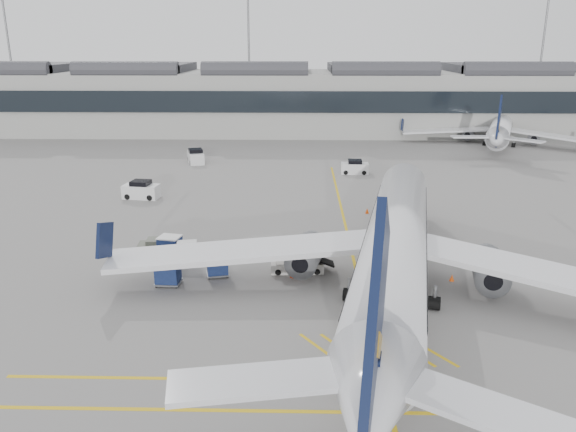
{
  "coord_description": "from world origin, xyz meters",
  "views": [
    {
      "loc": [
        5.81,
        -34.39,
        16.21
      ],
      "look_at": [
        4.92,
        4.85,
        4.0
      ],
      "focal_mm": 35.0,
      "sensor_mm": 36.0,
      "label": 1
    }
  ],
  "objects_px": {
    "belt_loader": "(296,264)",
    "ramp_agent_a": "(315,248)",
    "pushback_tug": "(156,249)",
    "airliner_main": "(395,246)",
    "ramp_agent_b": "(293,265)",
    "baggage_cart_a": "(217,264)"
  },
  "relations": [
    {
      "from": "belt_loader",
      "to": "ramp_agent_a",
      "type": "height_order",
      "value": "belt_loader"
    },
    {
      "from": "pushback_tug",
      "to": "airliner_main",
      "type": "bearing_deg",
      "value": -23.27
    },
    {
      "from": "ramp_agent_a",
      "to": "ramp_agent_b",
      "type": "xyz_separation_m",
      "value": [
        -1.66,
        -3.45,
        0.02
      ]
    },
    {
      "from": "belt_loader",
      "to": "ramp_agent_b",
      "type": "height_order",
      "value": "ramp_agent_b"
    },
    {
      "from": "ramp_agent_b",
      "to": "baggage_cart_a",
      "type": "bearing_deg",
      "value": -17.33
    },
    {
      "from": "belt_loader",
      "to": "pushback_tug",
      "type": "distance_m",
      "value": 11.32
    },
    {
      "from": "baggage_cart_a",
      "to": "airliner_main",
      "type": "bearing_deg",
      "value": -24.98
    },
    {
      "from": "ramp_agent_a",
      "to": "pushback_tug",
      "type": "bearing_deg",
      "value": 161.97
    },
    {
      "from": "baggage_cart_a",
      "to": "ramp_agent_b",
      "type": "xyz_separation_m",
      "value": [
        5.49,
        -0.19,
        0.07
      ]
    },
    {
      "from": "baggage_cart_a",
      "to": "pushback_tug",
      "type": "distance_m",
      "value": 6.48
    },
    {
      "from": "baggage_cart_a",
      "to": "ramp_agent_b",
      "type": "bearing_deg",
      "value": -15.19
    },
    {
      "from": "airliner_main",
      "to": "baggage_cart_a",
      "type": "xyz_separation_m",
      "value": [
        -12.22,
        2.54,
        -2.45
      ]
    },
    {
      "from": "belt_loader",
      "to": "ramp_agent_b",
      "type": "distance_m",
      "value": 1.27
    },
    {
      "from": "ramp_agent_a",
      "to": "ramp_agent_b",
      "type": "height_order",
      "value": "ramp_agent_b"
    },
    {
      "from": "baggage_cart_a",
      "to": "pushback_tug",
      "type": "relative_size",
      "value": 0.66
    },
    {
      "from": "baggage_cart_a",
      "to": "belt_loader",
      "type": "bearing_deg",
      "value": -3.14
    },
    {
      "from": "ramp_agent_b",
      "to": "ramp_agent_a",
      "type": "bearing_deg",
      "value": -131.13
    },
    {
      "from": "airliner_main",
      "to": "belt_loader",
      "type": "xyz_separation_m",
      "value": [
        -6.58,
        3.55,
        -2.78
      ]
    },
    {
      "from": "pushback_tug",
      "to": "ramp_agent_a",
      "type": "bearing_deg",
      "value": -5.61
    },
    {
      "from": "airliner_main",
      "to": "pushback_tug",
      "type": "height_order",
      "value": "airliner_main"
    },
    {
      "from": "belt_loader",
      "to": "baggage_cart_a",
      "type": "height_order",
      "value": "belt_loader"
    },
    {
      "from": "belt_loader",
      "to": "pushback_tug",
      "type": "xyz_separation_m",
      "value": [
        -11.02,
        2.6,
        0.11
      ]
    }
  ]
}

